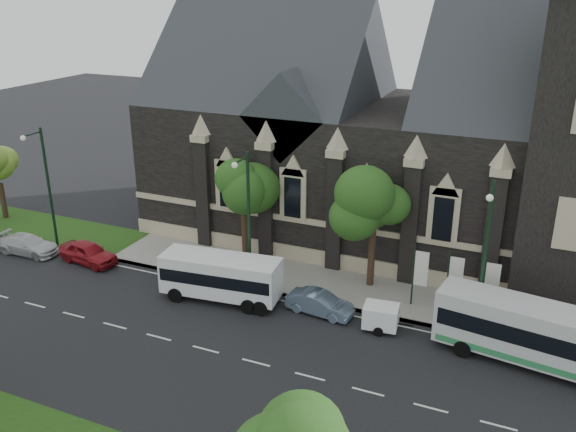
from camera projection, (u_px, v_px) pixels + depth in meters
The scene contains 18 objects.
ground at pixel (256, 363), 31.47m from camera, with size 160.00×160.00×0.00m, color black.
sidewalk at pixel (321, 283), 39.57m from camera, with size 80.00×5.00×0.15m, color #9C968E.
museum at pixel (438, 137), 42.68m from camera, with size 40.00×17.70×29.90m.
tree_walk_right at pixel (379, 201), 37.34m from camera, with size 4.08×4.08×7.80m.
tree_walk_left at pixel (248, 184), 40.71m from camera, with size 3.91×3.91×7.64m.
tree_walk_far at pixel (0, 165), 48.86m from camera, with size 3.40×3.40×6.28m.
street_lamp_near at pixel (485, 252), 31.97m from camera, with size 0.36×1.88×9.00m.
street_lamp_mid at pixel (247, 214), 37.18m from camera, with size 0.36×1.88×9.00m.
street_lamp_far at pixel (46, 182), 43.14m from camera, with size 0.36×1.88×9.00m.
banner_flag_left at pixel (418, 272), 35.97m from camera, with size 0.90×0.10×4.00m.
banner_flag_center at pixel (453, 278), 35.22m from camera, with size 0.90×0.10×4.00m.
banner_flag_right at pixel (489, 284), 34.48m from camera, with size 0.90×0.10×4.00m.
tour_coach at pixel (551, 338), 30.35m from camera, with size 11.56×3.96×3.31m.
shuttle_bus at pixel (221, 275), 37.18m from camera, with size 7.55×3.27×2.83m.
box_trailer at pixel (381, 316), 34.18m from camera, with size 2.86×1.68×1.49m.
sedan at pixel (320, 303), 35.90m from camera, with size 1.41×4.04×1.33m, color slate.
car_far_red at pixel (88, 253), 42.35m from camera, with size 1.80×4.48×1.53m, color maroon.
car_far_white at pixel (28, 245), 43.86m from camera, with size 1.91×4.70×1.37m, color silver.
Camera 1 is at (12.14, -23.74, 18.44)m, focal length 38.03 mm.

